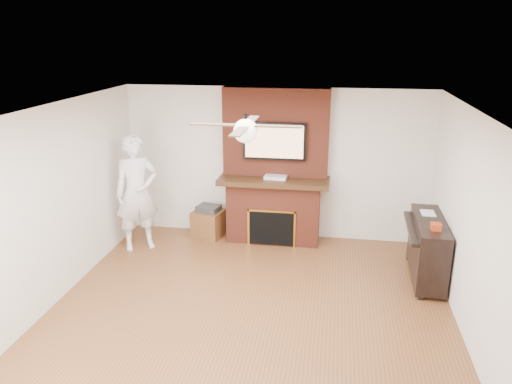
% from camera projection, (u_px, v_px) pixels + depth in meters
% --- Properties ---
extents(room_shell, '(5.36, 5.86, 2.86)m').
position_uv_depth(room_shell, '(246.00, 224.00, 5.64)').
color(room_shell, brown).
rests_on(room_shell, ground).
extents(fireplace, '(1.78, 0.64, 2.50)m').
position_uv_depth(fireplace, '(274.00, 182.00, 8.12)').
color(fireplace, maroon).
rests_on(fireplace, ground).
extents(tv, '(1.00, 0.08, 0.60)m').
position_uv_depth(tv, '(274.00, 141.00, 7.86)').
color(tv, black).
rests_on(tv, fireplace).
extents(ceiling_fan, '(1.21, 1.21, 0.31)m').
position_uv_depth(ceiling_fan, '(245.00, 130.00, 5.31)').
color(ceiling_fan, black).
rests_on(ceiling_fan, room_shell).
extents(person, '(0.81, 0.74, 1.85)m').
position_uv_depth(person, '(137.00, 193.00, 7.80)').
color(person, white).
rests_on(person, ground).
extents(side_table, '(0.57, 0.57, 0.55)m').
position_uv_depth(side_table, '(209.00, 222.00, 8.45)').
color(side_table, brown).
rests_on(side_table, ground).
extents(piano, '(0.54, 1.36, 0.97)m').
position_uv_depth(piano, '(427.00, 247.00, 6.93)').
color(piano, black).
rests_on(piano, ground).
extents(cable_box, '(0.36, 0.22, 0.05)m').
position_uv_depth(cable_box, '(276.00, 177.00, 7.99)').
color(cable_box, silver).
rests_on(cable_box, fireplace).
extents(candle_orange, '(0.07, 0.07, 0.12)m').
position_uv_depth(candle_orange, '(259.00, 239.00, 8.25)').
color(candle_orange, '#BC3616').
rests_on(candle_orange, ground).
extents(candle_green, '(0.08, 0.08, 0.08)m').
position_uv_depth(candle_green, '(276.00, 240.00, 8.25)').
color(candle_green, '#368334').
rests_on(candle_green, ground).
extents(candle_cream, '(0.08, 0.08, 0.11)m').
position_uv_depth(candle_cream, '(279.00, 241.00, 8.20)').
color(candle_cream, beige).
rests_on(candle_cream, ground).
extents(candle_blue, '(0.06, 0.06, 0.09)m').
position_uv_depth(candle_blue, '(290.00, 241.00, 8.21)').
color(candle_blue, '#33599B').
rests_on(candle_blue, ground).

